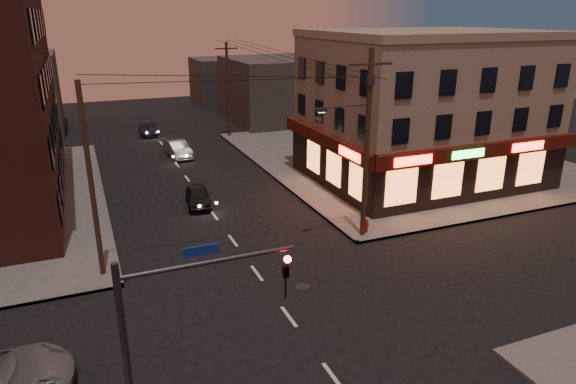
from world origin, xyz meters
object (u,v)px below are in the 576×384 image
sedan_mid (178,149)px  sedan_far (148,128)px  fire_hydrant (366,225)px  sedan_near (198,196)px

sedan_mid → sedan_far: size_ratio=0.96×
fire_hydrant → sedan_mid: bearing=107.9°
sedan_near → fire_hydrant: sedan_near is taller
sedan_near → sedan_far: size_ratio=0.84×
sedan_mid → sedan_far: (-1.16, 9.97, -0.06)m
sedan_mid → sedan_far: sedan_mid is taller
sedan_far → fire_hydrant: size_ratio=5.43×
sedan_mid → sedan_near: bearing=-101.7°
sedan_mid → fire_hydrant: sedan_mid is taller
sedan_near → fire_hydrant: (7.64, -8.09, -0.04)m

